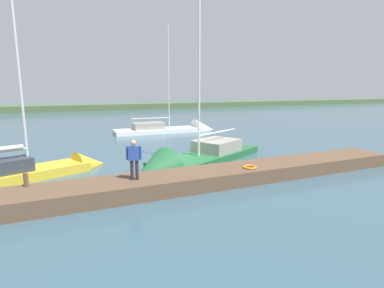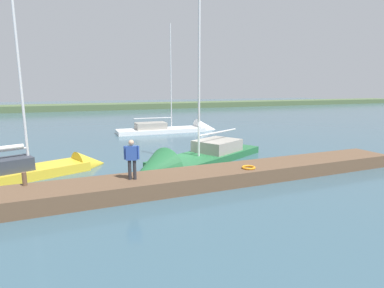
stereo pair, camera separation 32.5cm
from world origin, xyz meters
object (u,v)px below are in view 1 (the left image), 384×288
object	(u,v)px
sailboat_mid_channel	(176,131)
person_on_dock	(134,157)
sailboat_outer_mooring	(38,173)
sailboat_far_left	(188,164)
life_ring_buoy	(250,167)
mooring_post_near	(26,180)

from	to	relation	value
sailboat_mid_channel	person_on_dock	world-z (taller)	sailboat_mid_channel
sailboat_outer_mooring	sailboat_far_left	size ratio (longest dim) A/B	0.90
sailboat_outer_mooring	person_on_dock	bearing A→B (deg)	-71.09
life_ring_buoy	person_on_dock	world-z (taller)	person_on_dock
sailboat_mid_channel	life_ring_buoy	bearing A→B (deg)	-97.88
life_ring_buoy	person_on_dock	xyz separation A→B (m)	(5.53, -0.38, 0.93)
life_ring_buoy	sailboat_mid_channel	world-z (taller)	sailboat_mid_channel
mooring_post_near	sailboat_mid_channel	world-z (taller)	sailboat_mid_channel
mooring_post_near	sailboat_mid_channel	size ratio (longest dim) A/B	0.05
mooring_post_near	sailboat_outer_mooring	bearing A→B (deg)	-91.84
sailboat_mid_channel	person_on_dock	xyz separation A→B (m)	(8.39, 17.31, 1.58)
sailboat_far_left	person_on_dock	bearing A→B (deg)	15.41
person_on_dock	sailboat_outer_mooring	bearing A→B (deg)	58.87
sailboat_mid_channel	sailboat_outer_mooring	distance (m)	17.66
mooring_post_near	person_on_dock	distance (m)	4.25
mooring_post_near	life_ring_buoy	size ratio (longest dim) A/B	0.83
person_on_dock	sailboat_mid_channel	bearing A→B (deg)	-7.17
sailboat_mid_channel	sailboat_far_left	bearing A→B (deg)	-106.72
life_ring_buoy	sailboat_outer_mooring	world-z (taller)	sailboat_outer_mooring
sailboat_mid_channel	mooring_post_near	bearing A→B (deg)	-125.84
life_ring_buoy	person_on_dock	distance (m)	5.62
mooring_post_near	life_ring_buoy	world-z (taller)	mooring_post_near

